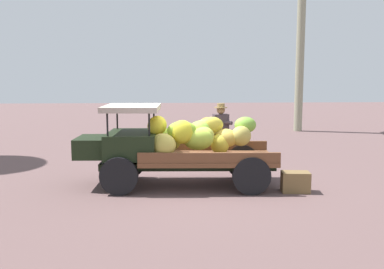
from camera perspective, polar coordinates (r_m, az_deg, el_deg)
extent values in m
plane|color=brown|center=(10.01, -1.85, -6.75)|extent=(60.00, 60.00, 0.00)
cube|color=black|center=(9.93, -0.58, -4.15)|extent=(4.02, 0.62, 0.16)
cylinder|color=black|center=(9.27, -9.61, -5.44)|extent=(0.82, 0.18, 0.82)
cylinder|color=black|center=(10.82, -8.30, -3.51)|extent=(0.82, 0.18, 0.82)
cylinder|color=black|center=(9.26, 7.85, -5.42)|extent=(0.82, 0.18, 0.82)
cylinder|color=black|center=(10.81, 6.61, -3.49)|extent=(0.82, 0.18, 0.82)
cube|color=brown|center=(9.90, 2.03, -3.12)|extent=(3.08, 1.86, 0.10)
cube|color=brown|center=(9.09, 2.27, -3.09)|extent=(3.00, 0.22, 0.22)
cube|color=brown|center=(10.66, 1.83, -1.46)|extent=(3.00, 0.22, 0.22)
cube|color=black|center=(9.91, -7.83, -1.27)|extent=(1.17, 1.57, 0.55)
cube|color=black|center=(10.08, -12.91, -1.57)|extent=(0.75, 1.10, 0.44)
cylinder|color=black|center=(9.28, -11.08, 1.46)|extent=(0.04, 0.04, 0.55)
cylinder|color=black|center=(10.54, -9.82, 2.24)|extent=(0.04, 0.04, 0.55)
cylinder|color=black|center=(9.16, -5.66, 1.49)|extent=(0.04, 0.04, 0.55)
cylinder|color=black|center=(10.44, -5.04, 2.27)|extent=(0.04, 0.04, 0.55)
cube|color=#B3A092|center=(9.82, -7.92, 3.49)|extent=(1.29, 1.57, 0.12)
ellipsoid|color=#BABB49|center=(9.87, -2.80, -0.87)|extent=(0.49, 0.62, 0.58)
ellipsoid|color=#92C13D|center=(9.75, 1.02, 0.56)|extent=(0.75, 0.75, 0.58)
ellipsoid|color=yellow|center=(9.98, 3.67, -1.28)|extent=(0.59, 0.58, 0.52)
ellipsoid|color=#8CB62B|center=(9.42, -1.33, 0.51)|extent=(0.66, 0.42, 0.43)
ellipsoid|color=yellow|center=(9.66, -4.62, 1.18)|extent=(0.65, 0.67, 0.55)
ellipsoid|color=#B0D140|center=(9.49, 0.80, -0.63)|extent=(0.72, 0.63, 0.61)
ellipsoid|color=gold|center=(10.06, 4.46, -0.47)|extent=(0.75, 0.72, 0.47)
ellipsoid|color=gold|center=(9.28, -3.87, -1.40)|extent=(0.79, 0.75, 0.58)
ellipsoid|color=#C4B24F|center=(10.05, 6.47, -0.19)|extent=(0.64, 0.61, 0.48)
ellipsoid|color=gold|center=(10.04, 2.56, 1.16)|extent=(0.79, 0.74, 0.52)
ellipsoid|color=#BEC947|center=(9.60, 1.49, -0.15)|extent=(0.61, 0.57, 0.45)
ellipsoid|color=#A5D138|center=(10.46, -4.14, -0.06)|extent=(0.59, 0.55, 0.50)
ellipsoid|color=#81BA3F|center=(10.29, 7.03, 1.25)|extent=(0.58, 0.56, 0.50)
ellipsoid|color=yellow|center=(10.26, 2.07, 1.11)|extent=(0.62, 0.60, 0.42)
ellipsoid|color=gold|center=(10.15, 1.89, 0.81)|extent=(0.80, 0.75, 0.50)
ellipsoid|color=gold|center=(9.37, -1.27, 0.33)|extent=(0.53, 0.47, 0.56)
cylinder|color=olive|center=(11.63, 4.38, -2.49)|extent=(0.15, 0.15, 0.88)
cylinder|color=olive|center=(11.56, 3.14, -2.54)|extent=(0.15, 0.15, 0.88)
cube|color=#473941|center=(11.48, 3.80, 1.16)|extent=(0.43, 0.30, 0.62)
cylinder|color=#473941|center=(11.41, 4.42, 1.57)|extent=(0.36, 0.34, 0.10)
cylinder|color=#473941|center=(11.35, 3.45, 1.55)|extent=(0.28, 0.40, 0.10)
sphere|color=#99704B|center=(11.44, 3.81, 3.24)|extent=(0.22, 0.22, 0.22)
cylinder|color=olive|center=(11.44, 3.82, 3.57)|extent=(0.34, 0.34, 0.02)
cylinder|color=olive|center=(11.43, 3.82, 3.87)|extent=(0.20, 0.20, 0.10)
cube|color=brown|center=(9.70, 13.46, -6.09)|extent=(0.63, 0.44, 0.44)
ellipsoid|color=gold|center=(12.49, 2.09, -3.13)|extent=(0.54, 0.61, 0.30)
cylinder|color=gray|center=(20.17, 14.07, 11.03)|extent=(0.37, 0.37, 7.46)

